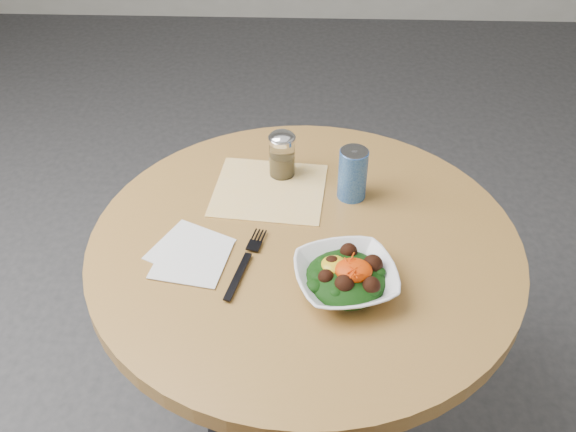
% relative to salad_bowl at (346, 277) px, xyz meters
% --- Properties ---
extents(table, '(0.90, 0.90, 0.75)m').
position_rel_salad_bowl_xyz_m(table, '(-0.08, 0.14, -0.22)').
color(table, black).
rests_on(table, ground).
extents(cloth_napkin, '(0.27, 0.25, 0.00)m').
position_rel_salad_bowl_xyz_m(cloth_napkin, '(-0.16, 0.30, -0.03)').
color(cloth_napkin, orange).
rests_on(cloth_napkin, table).
extents(paper_napkins, '(0.19, 0.21, 0.00)m').
position_rel_salad_bowl_xyz_m(paper_napkins, '(-0.31, 0.08, -0.02)').
color(paper_napkins, silver).
rests_on(paper_napkins, table).
extents(salad_bowl, '(0.23, 0.23, 0.07)m').
position_rel_salad_bowl_xyz_m(salad_bowl, '(0.00, 0.00, 0.00)').
color(salad_bowl, white).
rests_on(salad_bowl, table).
extents(fork, '(0.07, 0.21, 0.00)m').
position_rel_salad_bowl_xyz_m(fork, '(-0.19, 0.06, -0.02)').
color(fork, black).
rests_on(fork, table).
extents(spice_shaker, '(0.06, 0.06, 0.11)m').
position_rel_salad_bowl_xyz_m(spice_shaker, '(-0.14, 0.36, 0.03)').
color(spice_shaker, silver).
rests_on(spice_shaker, table).
extents(beverage_can, '(0.06, 0.06, 0.12)m').
position_rel_salad_bowl_xyz_m(beverage_can, '(0.02, 0.29, 0.03)').
color(beverage_can, '#0D2E99').
rests_on(beverage_can, table).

